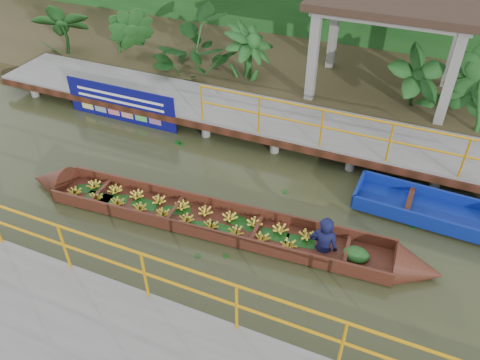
% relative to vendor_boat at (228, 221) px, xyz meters
% --- Properties ---
extents(ground, '(80.00, 80.00, 0.00)m').
position_rel_vendor_boat_xyz_m(ground, '(-1.07, 0.46, -0.23)').
color(ground, '#2E3118').
rests_on(ground, ground).
extents(land_strip, '(30.00, 8.00, 0.45)m').
position_rel_vendor_boat_xyz_m(land_strip, '(-1.07, 7.96, -0.00)').
color(land_strip, '#372F1B').
rests_on(land_strip, ground).
extents(far_dock, '(16.00, 2.06, 1.66)m').
position_rel_vendor_boat_xyz_m(far_dock, '(-1.05, 3.88, 0.25)').
color(far_dock, slate).
rests_on(far_dock, ground).
extents(pavilion, '(4.40, 3.00, 3.00)m').
position_rel_vendor_boat_xyz_m(pavilion, '(1.93, 6.76, 2.59)').
color(pavilion, slate).
rests_on(pavilion, ground).
extents(vendor_boat, '(9.33, 1.50, 2.04)m').
position_rel_vendor_boat_xyz_m(vendor_boat, '(0.00, 0.00, 0.00)').
color(vendor_boat, '#371A0F').
rests_on(vendor_boat, ground).
extents(blue_banner, '(3.51, 0.04, 1.10)m').
position_rel_vendor_boat_xyz_m(blue_banner, '(-4.63, 2.94, 0.33)').
color(blue_banner, '#0B0B5A').
rests_on(blue_banner, ground).
extents(tropical_plants, '(14.44, 1.44, 1.80)m').
position_rel_vendor_boat_xyz_m(tropical_plants, '(-2.32, 5.76, 1.12)').
color(tropical_plants, '#154215').
rests_on(tropical_plants, ground).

